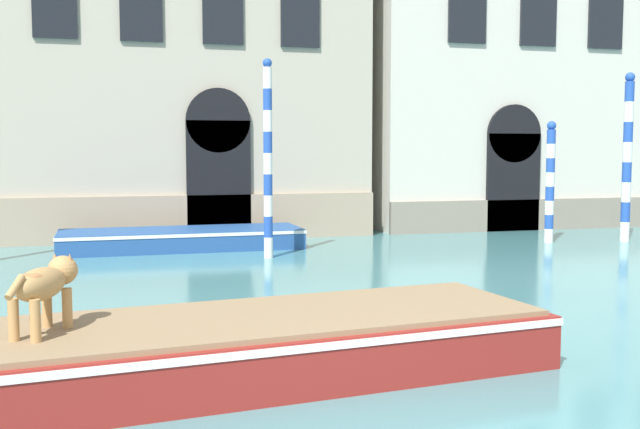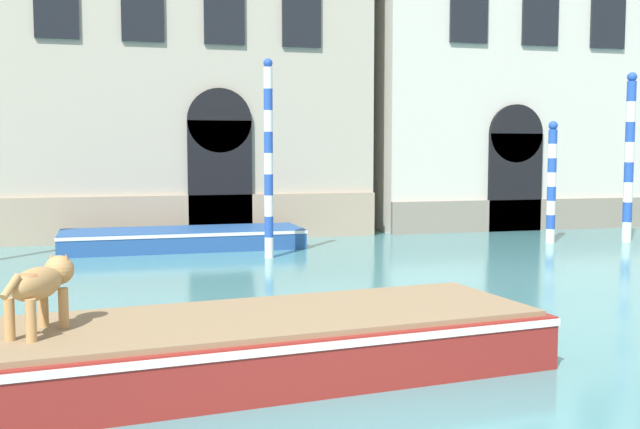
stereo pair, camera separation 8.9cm
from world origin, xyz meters
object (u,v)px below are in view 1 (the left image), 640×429
at_px(mooring_pole_0, 268,159).
at_px(dog_on_deck, 45,284).
at_px(boat_foreground, 231,346).
at_px(mooring_pole_3, 550,182).
at_px(mooring_pole_2, 627,157).
at_px(boat_moored_near_palazzo, 182,238).

bearing_deg(mooring_pole_0, dog_on_deck, -114.35).
relative_size(boat_foreground, mooring_pole_3, 2.28).
distance_m(boat_foreground, mooring_pole_0, 9.22).
bearing_deg(mooring_pole_0, mooring_pole_2, 2.90).
distance_m(mooring_pole_2, mooring_pole_3, 2.24).
distance_m(dog_on_deck, mooring_pole_2, 16.85).
xyz_separation_m(dog_on_deck, mooring_pole_3, (11.81, 9.72, 0.48)).
xyz_separation_m(dog_on_deck, mooring_pole_2, (13.93, 9.41, 1.13)).
distance_m(dog_on_deck, boat_moored_near_palazzo, 11.31).
distance_m(dog_on_deck, mooring_pole_0, 9.85).
bearing_deg(mooring_pole_2, boat_foreground, -142.51).
bearing_deg(boat_moored_near_palazzo, dog_on_deck, -102.51).
height_order(boat_moored_near_palazzo, mooring_pole_2, mooring_pole_2).
bearing_deg(mooring_pole_3, boat_foreground, -136.10).
bearing_deg(dog_on_deck, mooring_pole_3, -24.27).
bearing_deg(boat_moored_near_palazzo, mooring_pole_3, -8.87).
bearing_deg(mooring_pole_0, boat_foreground, -103.91).
bearing_deg(mooring_pole_3, boat_moored_near_palazzo, 172.11).
xyz_separation_m(boat_foreground, dog_on_deck, (-1.87, -0.16, 0.80)).
bearing_deg(boat_foreground, mooring_pole_2, 30.99).
bearing_deg(mooring_pole_2, mooring_pole_3, 171.65).
relative_size(boat_foreground, mooring_pole_0, 1.63).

